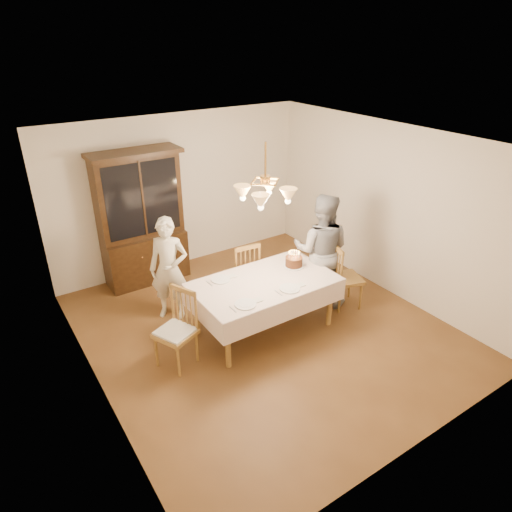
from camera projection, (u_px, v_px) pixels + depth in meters
ground at (264, 328)px, 6.39m from camera, size 5.00×5.00×0.00m
room_shell at (265, 224)px, 5.69m from camera, size 5.00×5.00×5.00m
dining_table at (264, 286)px, 6.09m from camera, size 1.90×1.10×0.76m
china_hutch at (142, 221)px, 7.21m from camera, size 1.38×0.54×2.16m
chair_far_side at (242, 275)px, 6.87m from camera, size 0.48×0.46×1.00m
chair_left_end at (176, 333)px, 5.53m from camera, size 0.56×0.57×1.00m
chair_right_end at (345, 279)px, 6.75m from camera, size 0.53×0.55×1.00m
elderly_woman at (169, 269)px, 6.36m from camera, size 0.66×0.63×1.52m
adult_in_grey at (321, 250)px, 6.67m from camera, size 1.05×1.06×1.72m
birthday_cake at (294, 262)px, 6.40m from camera, size 0.30×0.30×0.23m
place_setting_near_left at (246, 304)px, 5.54m from camera, size 0.42×0.27×0.02m
place_setting_near_right at (291, 288)px, 5.87m from camera, size 0.42×0.27×0.02m
place_setting_far_left at (222, 279)px, 6.09m from camera, size 0.41×0.26×0.02m
chandelier at (265, 194)px, 5.51m from camera, size 0.62×0.62×0.73m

